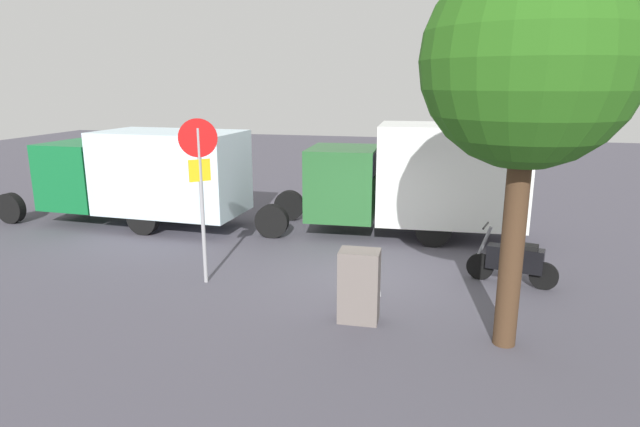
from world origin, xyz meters
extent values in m
plane|color=#4A4752|center=(0.00, 0.00, 0.00)|extent=(60.00, 60.00, 0.00)
cylinder|color=black|center=(-1.20, -4.55, 0.45)|extent=(0.91, 0.29, 0.90)
cylinder|color=black|center=(-1.28, -2.66, 0.45)|extent=(0.91, 0.29, 0.90)
cylinder|color=black|center=(3.03, -4.36, 0.45)|extent=(0.91, 0.29, 0.90)
cylinder|color=black|center=(2.94, -2.46, 0.45)|extent=(0.91, 0.29, 0.90)
cube|color=white|center=(-1.64, -3.62, 1.73)|extent=(3.83, 2.37, 2.55)
cube|color=#28612E|center=(1.22, -3.49, 1.40)|extent=(1.90, 2.18, 1.90)
cube|color=black|center=(1.22, -3.49, 2.00)|extent=(1.91, 2.02, 0.60)
cylinder|color=black|center=(6.39, -3.81, 0.45)|extent=(0.91, 0.28, 0.90)
cylinder|color=black|center=(6.46, -1.91, 0.45)|extent=(0.91, 0.28, 0.90)
cylinder|color=black|center=(10.86, -3.97, 0.45)|extent=(0.91, 0.28, 0.90)
cylinder|color=black|center=(10.93, -2.07, 0.45)|extent=(0.91, 0.28, 0.90)
cube|color=silver|center=(6.02, -2.84, 1.59)|extent=(4.06, 2.35, 2.29)
cube|color=#136B33|center=(9.01, -2.95, 1.40)|extent=(1.88, 2.17, 1.90)
cube|color=black|center=(9.01, -2.95, 2.00)|extent=(1.89, 2.01, 0.60)
cylinder|color=black|center=(-2.33, -0.54, 0.28)|extent=(0.57, 0.23, 0.56)
cylinder|color=black|center=(-3.54, -0.24, 0.28)|extent=(0.57, 0.23, 0.56)
cube|color=black|center=(-2.99, -0.38, 0.56)|extent=(1.14, 0.57, 0.48)
cube|color=black|center=(-3.08, -0.35, 0.83)|extent=(0.69, 0.42, 0.12)
cylinder|color=slate|center=(-2.38, -0.52, 0.83)|extent=(0.29, 0.13, 0.69)
cylinder|color=black|center=(-2.38, -0.52, 1.18)|extent=(0.17, 0.54, 0.04)
cylinder|color=#9E9EA3|center=(3.23, 0.99, 1.60)|extent=(0.08, 0.08, 3.19)
cylinder|color=red|center=(3.23, 1.01, 3.00)|extent=(0.71, 0.32, 0.76)
cube|color=yellow|center=(3.23, 1.01, 2.36)|extent=(0.33, 0.33, 0.44)
cylinder|color=#47301E|center=(-2.57, 2.35, 1.64)|extent=(0.35, 0.35, 3.28)
sphere|color=#265E16|center=(-2.57, 2.35, 4.35)|extent=(3.07, 3.07, 3.07)
cube|color=slate|center=(-0.17, 2.05, 0.64)|extent=(0.70, 0.51, 1.28)
torus|color=#B7B7BC|center=(0.00, 0.94, 0.00)|extent=(0.85, 0.14, 0.85)
camera|label=1|loc=(-1.53, 10.52, 4.05)|focal=29.67mm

